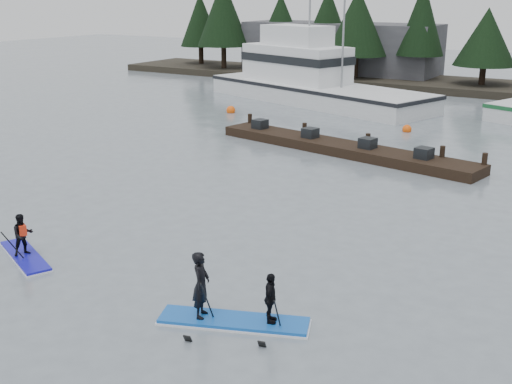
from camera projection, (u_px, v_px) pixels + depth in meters
The scene contains 10 objects.
ground at pixel (143, 286), 17.63m from camera, with size 160.00×160.00×0.00m, color slate.
far_shore at pixel (488, 88), 51.76m from camera, with size 70.00×8.00×0.60m, color #2D281E.
treeline at pixel (487, 92), 51.85m from camera, with size 60.00×4.00×8.00m, color black, non-canonical shape.
waterfront_building at pixel (340, 50), 59.69m from camera, with size 18.00×6.00×5.00m, color #4C4C51.
fishing_boat_large at pixel (311, 91), 47.01m from camera, with size 18.83×10.37×10.19m.
floating_dock at pixel (342, 148), 32.11m from camera, with size 14.50×1.93×0.48m, color black.
buoy_b at pixel (407, 132), 37.02m from camera, with size 0.53×0.53×0.53m, color #F8560C.
buoy_a at pixel (231, 113), 42.84m from camera, with size 0.60×0.60×0.60m, color #F8560C.
paddleboard_solo at pixel (24, 242), 19.33m from camera, with size 3.02×1.89×1.85m.
paddleboard_duo at pixel (231, 301), 15.46m from camera, with size 3.72×2.10×2.26m.
Camera 1 is at (11.03, -12.08, 7.73)m, focal length 45.00 mm.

